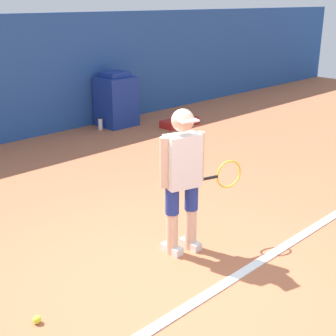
{
  "coord_description": "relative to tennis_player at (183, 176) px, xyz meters",
  "views": [
    {
      "loc": [
        -2.64,
        -2.61,
        2.46
      ],
      "look_at": [
        0.44,
        0.58,
        0.86
      ],
      "focal_mm": 50.0,
      "sensor_mm": 36.0,
      "label": 1
    }
  ],
  "objects": [
    {
      "name": "water_bottle",
      "position": [
        2.23,
        4.46,
        -0.71
      ],
      "size": [
        0.09,
        0.09,
        0.25
      ],
      "color": "white",
      "rests_on": "ground_plane"
    },
    {
      "name": "tennis_ball",
      "position": [
        -1.68,
        -0.01,
        -0.79
      ],
      "size": [
        0.07,
        0.07,
        0.07
      ],
      "color": "#D1E533",
      "rests_on": "ground_plane"
    },
    {
      "name": "ground_plane",
      "position": [
        -0.46,
        -0.37,
        -0.82
      ],
      "size": [
        24.0,
        24.0,
        0.0
      ],
      "primitive_type": "plane",
      "color": "#B76642"
    },
    {
      "name": "covered_chair",
      "position": [
        2.69,
        4.52,
        -0.3
      ],
      "size": [
        0.69,
        0.66,
        1.09
      ],
      "color": "navy",
      "rests_on": "ground_plane"
    },
    {
      "name": "tennis_player",
      "position": [
        0.0,
        0.0,
        0.0
      ],
      "size": [
        0.92,
        0.36,
        1.5
      ],
      "rotation": [
        0.0,
        0.0,
        -0.29
      ],
      "color": "beige",
      "rests_on": "ground_plane"
    },
    {
      "name": "equipment_bag",
      "position": [
        3.59,
        3.58,
        -0.75
      ],
      "size": [
        0.83,
        0.35,
        0.14
      ],
      "color": "#B2231E",
      "rests_on": "ground_plane"
    },
    {
      "name": "court_baseline",
      "position": [
        -0.46,
        -0.71,
        -0.82
      ],
      "size": [
        21.6,
        0.1,
        0.01
      ],
      "color": "white",
      "rests_on": "ground_plane"
    }
  ]
}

